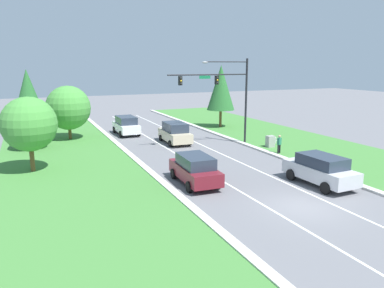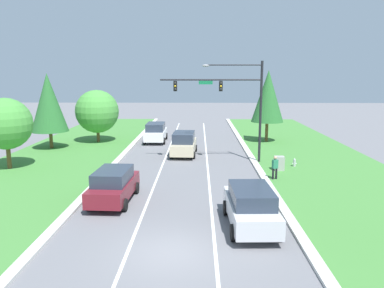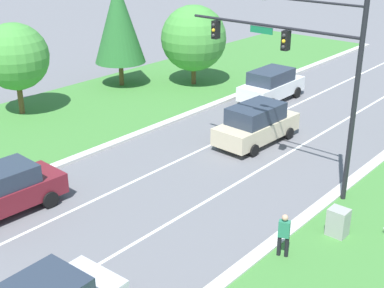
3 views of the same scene
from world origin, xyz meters
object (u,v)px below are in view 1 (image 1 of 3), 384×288
oak_near_left_tree (29,124)px  oak_far_left_tree (68,108)px  silver_suv (320,169)px  conifer_near_right_tree (221,88)px  conifer_mid_left_tree (29,101)px  traffic_signal_mast (225,88)px  white_suv (126,125)px  champagne_suv (175,133)px  utility_cabinet (270,142)px  burgundy_suv (195,169)px  fire_hydrant (275,141)px  pedestrian (279,144)px

oak_near_left_tree → oak_far_left_tree: 12.00m
silver_suv → conifer_near_right_tree: (4.74, 22.57, 3.84)m
silver_suv → conifer_mid_left_tree: bearing=130.1°
traffic_signal_mast → conifer_mid_left_tree: bearing=162.5°
white_suv → oak_far_left_tree: size_ratio=0.90×
champagne_suv → traffic_signal_mast: bearing=-33.0°
utility_cabinet → conifer_mid_left_tree: bearing=158.3°
champagne_suv → utility_cabinet: 9.24m
burgundy_suv → champagne_suv: 13.04m
white_suv → fire_hydrant: 16.27m
burgundy_suv → pedestrian: 11.01m
burgundy_suv → utility_cabinet: size_ratio=4.35×
utility_cabinet → oak_near_left_tree: (-20.45, 0.15, 2.94)m
utility_cabinet → fire_hydrant: bearing=39.5°
oak_near_left_tree → burgundy_suv: bearing=-36.6°
oak_far_left_tree → pedestrian: bearing=-41.4°
traffic_signal_mast → conifer_mid_left_tree: traffic_signal_mast is taller
traffic_signal_mast → conifer_near_right_tree: 10.46m
white_suv → utility_cabinet: bearing=-49.1°
conifer_mid_left_tree → fire_hydrant: bearing=-17.5°
burgundy_suv → conifer_mid_left_tree: (-9.49, 15.06, 3.48)m
silver_suv → white_suv: (-7.07, 22.53, 0.02)m
conifer_near_right_tree → utility_cabinet: bearing=-95.6°
conifer_near_right_tree → oak_near_left_tree: bearing=-151.0°
champagne_suv → oak_far_left_tree: (-9.31, 5.97, 2.26)m
traffic_signal_mast → oak_near_left_tree: 17.39m
burgundy_suv → oak_far_left_tree: size_ratio=0.89×
silver_suv → oak_near_left_tree: bearing=145.9°
utility_cabinet → fire_hydrant: size_ratio=1.62×
oak_near_left_tree → conifer_near_right_tree: bearing=29.0°
fire_hydrant → conifer_near_right_tree: 11.84m
fire_hydrant → oak_far_left_tree: size_ratio=0.13×
traffic_signal_mast → conifer_mid_left_tree: (-16.96, 5.35, -0.98)m
white_suv → champagne_suv: bearing=-63.7°
oak_far_left_tree → utility_cabinet: bearing=-34.7°
champagne_suv → white_suv: bearing=119.1°
champagne_suv → conifer_mid_left_tree: size_ratio=0.70×
utility_cabinet → conifer_near_right_tree: 12.92m
white_suv → pedestrian: (9.81, -14.53, -0.11)m
burgundy_suv → conifer_near_right_tree: (12.02, 19.12, 3.88)m
traffic_signal_mast → utility_cabinet: traffic_signal_mast is taller
pedestrian → oak_near_left_tree: bearing=-29.3°
conifer_mid_left_tree → oak_far_left_tree: bearing=43.5°
champagne_suv → utility_cabinet: size_ratio=4.49×
champagne_suv → conifer_mid_left_tree: 13.64m
oak_near_left_tree → oak_far_left_tree: bearing=71.6°
silver_suv → conifer_near_right_tree: size_ratio=0.67×
pedestrian → silver_suv: bearing=49.3°
oak_far_left_tree → conifer_mid_left_tree: (-3.65, -3.47, 1.17)m
conifer_near_right_tree → oak_far_left_tree: size_ratio=1.37×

